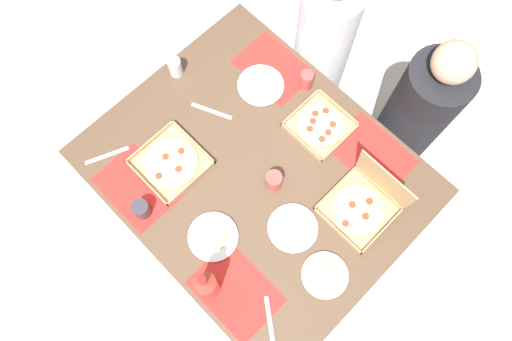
{
  "coord_description": "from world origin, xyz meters",
  "views": [
    {
      "loc": [
        0.5,
        -0.49,
        2.79
      ],
      "look_at": [
        0.0,
        0.0,
        0.74
      ],
      "focal_mm": 33.06,
      "sensor_mm": 36.0,
      "label": 1
    }
  ],
  "objects_px": {
    "pizza_box_corner_right": "(320,126)",
    "plate_middle": "(214,237)",
    "diner_right_seat": "(413,118)",
    "pizza_box_corner_left": "(363,203)",
    "soda_bottle": "(207,285)",
    "diner_left_seat": "(323,44)",
    "cup_clear_left": "(142,209)",
    "pizza_box_edge_far": "(171,163)",
    "cup_dark": "(175,67)",
    "cup_red": "(274,180)",
    "plate_far_right": "(325,275)",
    "cup_spare": "(306,80)",
    "plate_near_right": "(261,86)",
    "plate_near_left": "(293,229)"
  },
  "relations": [
    {
      "from": "pizza_box_edge_far",
      "to": "cup_spare",
      "type": "bearing_deg",
      "value": 78.11
    },
    {
      "from": "pizza_box_corner_left",
      "to": "cup_red",
      "type": "distance_m",
      "value": 0.41
    },
    {
      "from": "soda_bottle",
      "to": "cup_clear_left",
      "type": "bearing_deg",
      "value": 177.98
    },
    {
      "from": "pizza_box_corner_left",
      "to": "cup_dark",
      "type": "height_order",
      "value": "pizza_box_corner_left"
    },
    {
      "from": "plate_far_right",
      "to": "cup_spare",
      "type": "relative_size",
      "value": 1.99
    },
    {
      "from": "plate_middle",
      "to": "soda_bottle",
      "type": "relative_size",
      "value": 0.69
    },
    {
      "from": "pizza_box_edge_far",
      "to": "plate_near_right",
      "type": "bearing_deg",
      "value": 89.12
    },
    {
      "from": "pizza_box_corner_right",
      "to": "diner_right_seat",
      "type": "xyz_separation_m",
      "value": [
        0.27,
        0.48,
        -0.23
      ]
    },
    {
      "from": "pizza_box_corner_left",
      "to": "diner_left_seat",
      "type": "bearing_deg",
      "value": 140.74
    },
    {
      "from": "cup_spare",
      "to": "diner_right_seat",
      "type": "distance_m",
      "value": 0.65
    },
    {
      "from": "cup_clear_left",
      "to": "pizza_box_edge_far",
      "type": "bearing_deg",
      "value": 109.63
    },
    {
      "from": "pizza_box_corner_right",
      "to": "plate_far_right",
      "type": "bearing_deg",
      "value": -45.25
    },
    {
      "from": "plate_far_right",
      "to": "soda_bottle",
      "type": "xyz_separation_m",
      "value": [
        -0.31,
        -0.39,
        0.12
      ]
    },
    {
      "from": "plate_middle",
      "to": "diner_right_seat",
      "type": "distance_m",
      "value": 1.24
    },
    {
      "from": "soda_bottle",
      "to": "cup_spare",
      "type": "xyz_separation_m",
      "value": [
        -0.38,
        0.99,
        -0.08
      ]
    },
    {
      "from": "pizza_box_corner_right",
      "to": "plate_middle",
      "type": "relative_size",
      "value": 1.19
    },
    {
      "from": "plate_near_left",
      "to": "plate_middle",
      "type": "height_order",
      "value": "same"
    },
    {
      "from": "plate_near_right",
      "to": "cup_red",
      "type": "bearing_deg",
      "value": -38.22
    },
    {
      "from": "pizza_box_corner_right",
      "to": "plate_middle",
      "type": "distance_m",
      "value": 0.72
    },
    {
      "from": "pizza_box_corner_right",
      "to": "cup_dark",
      "type": "xyz_separation_m",
      "value": [
        -0.7,
        -0.29,
        0.04
      ]
    },
    {
      "from": "cup_dark",
      "to": "cup_red",
      "type": "distance_m",
      "value": 0.74
    },
    {
      "from": "plate_near_right",
      "to": "cup_dark",
      "type": "bearing_deg",
      "value": -145.72
    },
    {
      "from": "plate_near_left",
      "to": "cup_spare",
      "type": "bearing_deg",
      "value": 129.03
    },
    {
      "from": "plate_near_right",
      "to": "diner_right_seat",
      "type": "bearing_deg",
      "value": 40.8
    },
    {
      "from": "pizza_box_edge_far",
      "to": "diner_right_seat",
      "type": "height_order",
      "value": "diner_right_seat"
    },
    {
      "from": "pizza_box_corner_right",
      "to": "plate_middle",
      "type": "bearing_deg",
      "value": -87.28
    },
    {
      "from": "pizza_box_corner_left",
      "to": "cup_dark",
      "type": "bearing_deg",
      "value": -172.98
    },
    {
      "from": "pizza_box_corner_right",
      "to": "cup_spare",
      "type": "distance_m",
      "value": 0.23
    },
    {
      "from": "cup_dark",
      "to": "cup_spare",
      "type": "xyz_separation_m",
      "value": [
        0.5,
        0.4,
        -0.0
      ]
    },
    {
      "from": "pizza_box_edge_far",
      "to": "cup_dark",
      "type": "distance_m",
      "value": 0.48
    },
    {
      "from": "pizza_box_corner_right",
      "to": "diner_right_seat",
      "type": "height_order",
      "value": "diner_right_seat"
    },
    {
      "from": "plate_far_right",
      "to": "diner_left_seat",
      "type": "height_order",
      "value": "diner_left_seat"
    },
    {
      "from": "cup_clear_left",
      "to": "diner_right_seat",
      "type": "xyz_separation_m",
      "value": [
        0.54,
        1.34,
        -0.26
      ]
    },
    {
      "from": "pizza_box_corner_left",
      "to": "soda_bottle",
      "type": "relative_size",
      "value": 0.98
    },
    {
      "from": "pizza_box_corner_right",
      "to": "plate_far_right",
      "type": "height_order",
      "value": "pizza_box_corner_right"
    },
    {
      "from": "cup_spare",
      "to": "plate_middle",
      "type": "bearing_deg",
      "value": -74.28
    },
    {
      "from": "plate_middle",
      "to": "cup_red",
      "type": "distance_m",
      "value": 0.36
    },
    {
      "from": "cup_spare",
      "to": "cup_clear_left",
      "type": "xyz_separation_m",
      "value": [
        -0.07,
        -0.98,
        -0.01
      ]
    },
    {
      "from": "plate_middle",
      "to": "pizza_box_corner_left",
      "type": "bearing_deg",
      "value": 57.41
    },
    {
      "from": "plate_far_right",
      "to": "cup_dark",
      "type": "xyz_separation_m",
      "value": [
        -1.19,
        0.21,
        0.04
      ]
    },
    {
      "from": "plate_far_right",
      "to": "cup_red",
      "type": "xyz_separation_m",
      "value": [
        -0.45,
        0.14,
        0.04
      ]
    },
    {
      "from": "plate_near_right",
      "to": "plate_far_right",
      "type": "bearing_deg",
      "value": -27.98
    },
    {
      "from": "pizza_box_edge_far",
      "to": "diner_right_seat",
      "type": "distance_m",
      "value": 1.29
    },
    {
      "from": "pizza_box_corner_left",
      "to": "diner_left_seat",
      "type": "distance_m",
      "value": 1.04
    },
    {
      "from": "cup_spare",
      "to": "diner_right_seat",
      "type": "relative_size",
      "value": 0.09
    },
    {
      "from": "pizza_box_corner_right",
      "to": "cup_spare",
      "type": "relative_size",
      "value": 2.6
    },
    {
      "from": "cup_clear_left",
      "to": "diner_right_seat",
      "type": "distance_m",
      "value": 1.47
    },
    {
      "from": "plate_near_right",
      "to": "cup_dark",
      "type": "height_order",
      "value": "cup_dark"
    },
    {
      "from": "plate_near_left",
      "to": "pizza_box_corner_right",
      "type": "bearing_deg",
      "value": 119.62
    },
    {
      "from": "cup_red",
      "to": "pizza_box_corner_right",
      "type": "bearing_deg",
      "value": 97.02
    }
  ]
}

